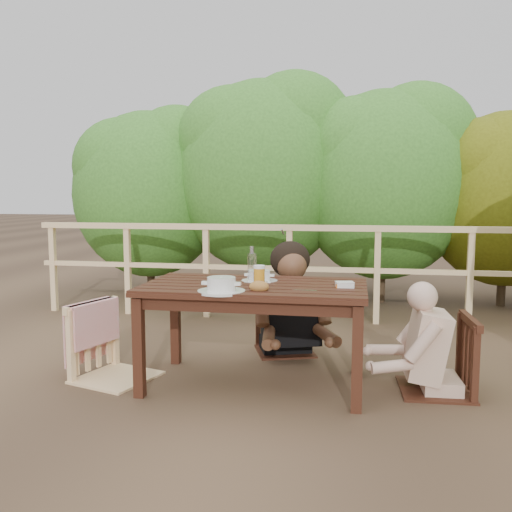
% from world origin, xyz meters
% --- Properties ---
extents(ground, '(60.00, 60.00, 0.00)m').
position_xyz_m(ground, '(0.00, 0.00, 0.00)').
color(ground, brown).
rests_on(ground, ground).
extents(table, '(1.51, 0.85, 0.70)m').
position_xyz_m(table, '(0.00, 0.00, 0.35)').
color(table, black).
rests_on(table, ground).
extents(chair_left, '(0.64, 0.64, 1.03)m').
position_xyz_m(chair_left, '(-1.00, -0.06, 0.51)').
color(chair_left, '#E7C088').
rests_on(chair_left, ground).
extents(chair_far, '(0.58, 0.58, 0.92)m').
position_xyz_m(chair_far, '(0.11, 0.82, 0.46)').
color(chair_far, black).
rests_on(chair_far, ground).
extents(chair_right, '(0.51, 0.51, 0.98)m').
position_xyz_m(chair_right, '(1.22, 0.09, 0.49)').
color(chair_right, black).
rests_on(chair_right, ground).
extents(woman, '(0.78, 0.87, 1.45)m').
position_xyz_m(woman, '(0.11, 0.84, 0.72)').
color(woman, black).
rests_on(woman, ground).
extents(diner_right, '(0.63, 0.52, 1.23)m').
position_xyz_m(diner_right, '(1.25, 0.09, 0.61)').
color(diner_right, '#CCA58B').
rests_on(diner_right, ground).
extents(railing, '(5.60, 0.10, 1.01)m').
position_xyz_m(railing, '(0.00, 2.00, 0.51)').
color(railing, '#E7C088').
rests_on(railing, ground).
extents(hedge_row, '(6.60, 1.60, 3.80)m').
position_xyz_m(hedge_row, '(0.40, 3.20, 1.90)').
color(hedge_row, '#336721').
rests_on(hedge_row, ground).
extents(soup_near, '(0.30, 0.30, 0.10)m').
position_xyz_m(soup_near, '(-0.16, -0.30, 0.75)').
color(soup_near, silver).
rests_on(soup_near, table).
extents(soup_far, '(0.26, 0.26, 0.09)m').
position_xyz_m(soup_far, '(0.00, 0.16, 0.74)').
color(soup_far, white).
rests_on(soup_far, table).
extents(bread_roll, '(0.13, 0.10, 0.08)m').
position_xyz_m(bread_roll, '(0.07, -0.24, 0.74)').
color(bread_roll, '#A27139').
rests_on(bread_roll, table).
extents(beer_glass, '(0.08, 0.08, 0.15)m').
position_xyz_m(beer_glass, '(0.04, -0.06, 0.77)').
color(beer_glass, orange).
rests_on(beer_glass, table).
extents(bottle, '(0.06, 0.06, 0.26)m').
position_xyz_m(bottle, '(-0.04, 0.10, 0.83)').
color(bottle, white).
rests_on(bottle, table).
extents(tumbler, '(0.06, 0.06, 0.07)m').
position_xyz_m(tumbler, '(0.09, -0.21, 0.73)').
color(tumbler, white).
rests_on(tumbler, table).
extents(butter_tub, '(0.13, 0.11, 0.05)m').
position_xyz_m(butter_tub, '(0.61, -0.03, 0.72)').
color(butter_tub, white).
rests_on(butter_tub, table).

